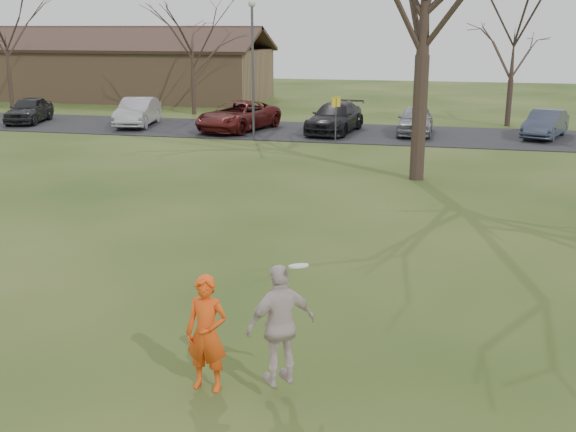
% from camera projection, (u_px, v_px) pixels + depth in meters
% --- Properties ---
extents(ground, '(120.00, 120.00, 0.00)m').
position_uv_depth(ground, '(227.00, 382.00, 10.30)').
color(ground, '#1E380F').
rests_on(ground, ground).
extents(parking_strip, '(62.00, 6.50, 0.04)m').
position_uv_depth(parking_strip, '(386.00, 134.00, 33.76)').
color(parking_strip, black).
rests_on(parking_strip, ground).
extents(player_defender, '(0.66, 0.46, 1.74)m').
position_uv_depth(player_defender, '(207.00, 333.00, 9.91)').
color(player_defender, '#ED4D13').
rests_on(player_defender, ground).
extents(car_0, '(2.49, 4.32, 1.38)m').
position_uv_depth(car_0, '(29.00, 110.00, 37.49)').
color(car_0, '#232325').
rests_on(car_0, parking_strip).
extents(car_1, '(2.30, 4.62, 1.46)m').
position_uv_depth(car_1, '(138.00, 112.00, 36.26)').
color(car_1, '#A2A0A6').
rests_on(car_1, parking_strip).
extents(car_2, '(3.70, 5.66, 1.45)m').
position_uv_depth(car_2, '(238.00, 116.00, 34.67)').
color(car_2, '#511513').
rests_on(car_2, parking_strip).
extents(car_3, '(2.59, 5.14, 1.43)m').
position_uv_depth(car_3, '(335.00, 118.00, 34.02)').
color(car_3, black).
rests_on(car_3, parking_strip).
extents(car_4, '(1.62, 4.02, 1.37)m').
position_uv_depth(car_4, '(416.00, 120.00, 33.42)').
color(car_4, gray).
rests_on(car_4, parking_strip).
extents(car_5, '(2.57, 4.12, 1.28)m').
position_uv_depth(car_5, '(545.00, 124.00, 32.44)').
color(car_5, '#343D4F').
rests_on(car_5, parking_strip).
extents(catching_play, '(1.07, 0.99, 1.85)m').
position_uv_depth(catching_play, '(281.00, 325.00, 9.57)').
color(catching_play, beige).
rests_on(catching_play, ground).
extents(building, '(20.60, 8.50, 5.14)m').
position_uv_depth(building, '(126.00, 72.00, 49.84)').
color(building, '#8C6D4C').
rests_on(building, ground).
extents(lamp_post, '(0.34, 0.34, 6.27)m').
position_uv_depth(lamp_post, '(253.00, 52.00, 31.68)').
color(lamp_post, '#47474C').
rests_on(lamp_post, ground).
extents(sign_yellow, '(0.35, 0.35, 2.08)m').
position_uv_depth(sign_yellow, '(336.00, 111.00, 31.00)').
color(sign_yellow, '#47474C').
rests_on(sign_yellow, ground).
extents(small_tree_row, '(55.00, 5.90, 8.50)m').
position_uv_depth(small_tree_row, '(481.00, 50.00, 36.52)').
color(small_tree_row, '#352821').
rests_on(small_tree_row, ground).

